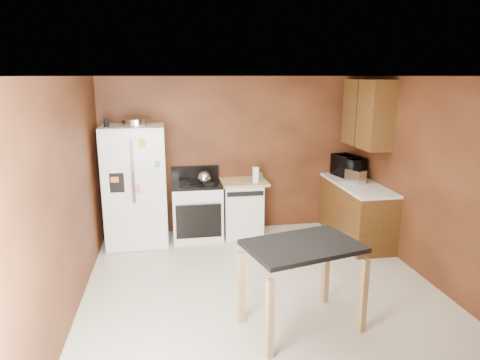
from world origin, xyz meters
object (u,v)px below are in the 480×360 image
object	(u,v)px
dishwasher	(242,207)
gas_range	(197,209)
pen_cup	(106,123)
kettle	(204,178)
refrigerator	(136,186)
toaster	(355,176)
green_canister	(260,176)
microwave	(348,167)
paper_towel	(256,175)
island	(302,258)
roasting_pan	(136,122)

from	to	relation	value
dishwasher	gas_range	bearing A→B (deg)	-178.06
pen_cup	kettle	distance (m)	1.61
refrigerator	toaster	bearing A→B (deg)	-6.61
green_canister	microwave	distance (m)	1.45
toaster	refrigerator	bearing A→B (deg)	150.21
paper_towel	island	world-z (taller)	paper_towel
gas_range	refrigerator	bearing A→B (deg)	-176.19
roasting_pan	microwave	world-z (taller)	roasting_pan
kettle	gas_range	bearing A→B (deg)	128.95
roasting_pan	microwave	distance (m)	3.42
toaster	microwave	bearing A→B (deg)	58.94
paper_towel	toaster	xyz separation A→B (m)	(1.49, -0.33, -0.01)
paper_towel	island	bearing A→B (deg)	-91.38
roasting_pan	microwave	size ratio (longest dim) A/B	0.69
island	microwave	bearing A→B (deg)	58.73
roasting_pan	green_canister	world-z (taller)	roasting_pan
green_canister	refrigerator	xyz separation A→B (m)	(-1.93, -0.13, -0.04)
toaster	green_canister	bearing A→B (deg)	136.38
roasting_pan	paper_towel	distance (m)	1.96
pen_cup	dishwasher	xyz separation A→B (m)	(1.98, 0.16, -1.41)
microwave	island	xyz separation A→B (m)	(-1.61, -2.65, -0.30)
gas_range	island	world-z (taller)	gas_range
dishwasher	island	distance (m)	2.72
paper_towel	gas_range	world-z (taller)	paper_towel
kettle	paper_towel	size ratio (longest dim) A/B	0.83
roasting_pan	pen_cup	world-z (taller)	pen_cup
refrigerator	island	xyz separation A→B (m)	(1.76, -2.62, -0.15)
kettle	green_canister	size ratio (longest dim) A/B	1.93
green_canister	gas_range	size ratio (longest dim) A/B	0.09
microwave	paper_towel	bearing A→B (deg)	80.25
microwave	kettle	bearing A→B (deg)	79.67
paper_towel	gas_range	distance (m)	1.07
microwave	gas_range	distance (m)	2.54
roasting_pan	green_canister	bearing A→B (deg)	4.50
paper_towel	green_canister	bearing A→B (deg)	60.67
green_canister	dishwasher	size ratio (longest dim) A/B	0.12
paper_towel	dishwasher	world-z (taller)	paper_towel
dishwasher	island	xyz separation A→B (m)	(0.13, -2.70, 0.30)
paper_towel	green_canister	xyz separation A→B (m)	(0.10, 0.19, -0.07)
roasting_pan	dishwasher	distance (m)	2.11
green_canister	microwave	world-z (taller)	microwave
roasting_pan	island	distance (m)	3.30
roasting_pan	pen_cup	distance (m)	0.40
roasting_pan	green_canister	distance (m)	2.09
toaster	refrigerator	world-z (taller)	refrigerator
pen_cup	kettle	world-z (taller)	pen_cup
roasting_pan	gas_range	xyz separation A→B (m)	(0.86, 0.08, -1.39)
green_canister	refrigerator	distance (m)	1.93
roasting_pan	kettle	xyz separation A→B (m)	(0.97, -0.06, -0.85)
kettle	microwave	xyz separation A→B (m)	(2.36, 0.11, 0.06)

